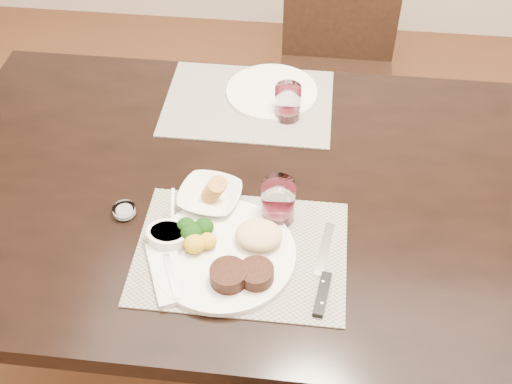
# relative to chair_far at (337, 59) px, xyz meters

# --- Properties ---
(ground_plane) EXTENTS (4.50, 4.50, 0.00)m
(ground_plane) POSITION_rel_chair_far_xyz_m (0.00, -0.93, -0.50)
(ground_plane) COLOR #4A2B18
(ground_plane) RESTS_ON ground
(dining_table) EXTENTS (2.00, 1.00, 0.75)m
(dining_table) POSITION_rel_chair_far_xyz_m (0.00, -0.93, 0.16)
(dining_table) COLOR black
(dining_table) RESTS_ON ground
(chair_far) EXTENTS (0.42, 0.42, 0.90)m
(chair_far) POSITION_rel_chair_far_xyz_m (0.00, 0.00, 0.00)
(chair_far) COLOR black
(chair_far) RESTS_ON ground
(placemat_near) EXTENTS (0.46, 0.34, 0.00)m
(placemat_near) POSITION_rel_chair_far_xyz_m (-0.20, -1.14, 0.25)
(placemat_near) COLOR gray
(placemat_near) RESTS_ON dining_table
(placemat_far) EXTENTS (0.46, 0.34, 0.00)m
(placemat_far) POSITION_rel_chair_far_xyz_m (-0.25, -0.61, 0.25)
(placemat_far) COLOR gray
(placemat_far) RESTS_ON dining_table
(dinner_plate) EXTENTS (0.31, 0.31, 0.06)m
(dinner_plate) POSITION_rel_chair_far_xyz_m (-0.23, -1.16, 0.27)
(dinner_plate) COLOR silver
(dinner_plate) RESTS_ON placemat_near
(napkin_fork) EXTENTS (0.15, 0.19, 0.02)m
(napkin_fork) POSITION_rel_chair_far_xyz_m (-0.34, -1.21, 0.26)
(napkin_fork) COLOR silver
(napkin_fork) RESTS_ON placemat_near
(steak_knife) EXTENTS (0.04, 0.26, 0.01)m
(steak_knife) POSITION_rel_chair_far_xyz_m (-0.02, -1.21, 0.26)
(steak_knife) COLOR silver
(steak_knife) RESTS_ON placemat_near
(cracker_bowl) EXTENTS (0.17, 0.17, 0.06)m
(cracker_bowl) POSITION_rel_chair_far_xyz_m (-0.29, -1.00, 0.27)
(cracker_bowl) COLOR silver
(cracker_bowl) RESTS_ON placemat_near
(sauce_ramekin) EXTENTS (0.10, 0.14, 0.08)m
(sauce_ramekin) POSITION_rel_chair_far_xyz_m (-0.37, -1.13, 0.27)
(sauce_ramekin) COLOR silver
(sauce_ramekin) RESTS_ON placemat_near
(wine_glass_near) EXTENTS (0.08, 0.08, 0.11)m
(wine_glass_near) POSITION_rel_chair_far_xyz_m (-0.13, -1.03, 0.30)
(wine_glass_near) COLOR white
(wine_glass_near) RESTS_ON placemat_near
(far_plate) EXTENTS (0.26, 0.26, 0.01)m
(far_plate) POSITION_rel_chair_far_xyz_m (-0.19, -0.56, 0.26)
(far_plate) COLOR silver
(far_plate) RESTS_ON placemat_far
(wine_glass_far) EXTENTS (0.07, 0.07, 0.10)m
(wine_glass_far) POSITION_rel_chair_far_xyz_m (-0.14, -0.66, 0.29)
(wine_glass_far) COLOR white
(wine_glass_far) RESTS_ON placemat_far
(salt_cellar) EXTENTS (0.05, 0.05, 0.02)m
(salt_cellar) POSITION_rel_chair_far_xyz_m (-0.49, -1.06, 0.26)
(salt_cellar) COLOR white
(salt_cellar) RESTS_ON dining_table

